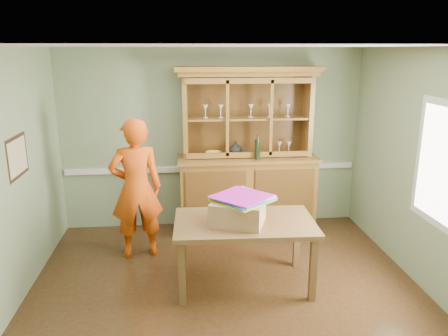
{
  "coord_description": "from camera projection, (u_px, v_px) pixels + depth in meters",
  "views": [
    {
      "loc": [
        -0.48,
        -4.47,
        2.67
      ],
      "look_at": [
        0.02,
        0.4,
        1.33
      ],
      "focal_mm": 35.0,
      "sensor_mm": 36.0,
      "label": 1
    }
  ],
  "objects": [
    {
      "name": "floor",
      "position": [
        226.0,
        288.0,
        5.04
      ],
      "size": [
        4.5,
        4.5,
        0.0
      ],
      "primitive_type": "plane",
      "color": "#452E16",
      "rests_on": "ground"
    },
    {
      "name": "ceiling",
      "position": [
        226.0,
        46.0,
        4.33
      ],
      "size": [
        4.5,
        4.5,
        0.0
      ],
      "primitive_type": "plane",
      "rotation": [
        3.14,
        0.0,
        0.0
      ],
      "color": "white",
      "rests_on": "wall_back"
    },
    {
      "name": "wall_back",
      "position": [
        212.0,
        139.0,
        6.61
      ],
      "size": [
        4.5,
        0.0,
        4.5
      ],
      "primitive_type": "plane",
      "rotation": [
        1.57,
        0.0,
        0.0
      ],
      "color": "gray",
      "rests_on": "floor"
    },
    {
      "name": "wall_left",
      "position": [
        8.0,
        183.0,
        4.47
      ],
      "size": [
        0.0,
        4.0,
        4.0
      ],
      "primitive_type": "plane",
      "rotation": [
        1.57,
        0.0,
        1.57
      ],
      "color": "gray",
      "rests_on": "floor"
    },
    {
      "name": "wall_right",
      "position": [
        425.0,
        171.0,
        4.91
      ],
      "size": [
        0.0,
        4.0,
        4.0
      ],
      "primitive_type": "plane",
      "rotation": [
        1.57,
        0.0,
        -1.57
      ],
      "color": "gray",
      "rests_on": "floor"
    },
    {
      "name": "wall_front",
      "position": [
        260.0,
        265.0,
        2.77
      ],
      "size": [
        4.5,
        0.0,
        4.5
      ],
      "primitive_type": "plane",
      "rotation": [
        -1.57,
        0.0,
        0.0
      ],
      "color": "gray",
      "rests_on": "floor"
    },
    {
      "name": "chair_rail",
      "position": [
        212.0,
        168.0,
        6.7
      ],
      "size": [
        4.41,
        0.05,
        0.08
      ],
      "primitive_type": "cube",
      "color": "silver",
      "rests_on": "wall_back"
    },
    {
      "name": "framed_map",
      "position": [
        18.0,
        157.0,
        4.7
      ],
      "size": [
        0.03,
        0.6,
        0.46
      ],
      "color": "black",
      "rests_on": "wall_left"
    },
    {
      "name": "window_panel",
      "position": [
        440.0,
        165.0,
        4.58
      ],
      "size": [
        0.03,
        0.96,
        1.36
      ],
      "color": "silver",
      "rests_on": "wall_right"
    },
    {
      "name": "china_hutch",
      "position": [
        247.0,
        175.0,
        6.52
      ],
      "size": [
        2.07,
        0.68,
        2.44
      ],
      "color": "brown",
      "rests_on": "floor"
    },
    {
      "name": "dining_table",
      "position": [
        245.0,
        229.0,
        4.96
      ],
      "size": [
        1.62,
        1.01,
        0.79
      ],
      "rotation": [
        0.0,
        0.0,
        -0.04
      ],
      "color": "brown",
      "rests_on": "floor"
    },
    {
      "name": "cardboard_box",
      "position": [
        238.0,
        212.0,
        4.84
      ],
      "size": [
        0.68,
        0.61,
        0.26
      ],
      "primitive_type": "cube",
      "rotation": [
        0.0,
        0.0,
        -0.35
      ],
      "color": "tan",
      "rests_on": "dining_table"
    },
    {
      "name": "kite_stack",
      "position": [
        241.0,
        198.0,
        4.83
      ],
      "size": [
        0.76,
        0.76,
        0.05
      ],
      "rotation": [
        0.0,
        0.0,
        0.71
      ],
      "color": "#B6DD1B",
      "rests_on": "cardboard_box"
    },
    {
      "name": "person",
      "position": [
        136.0,
        189.0,
        5.64
      ],
      "size": [
        0.75,
        0.56,
        1.85
      ],
      "primitive_type": "imported",
      "rotation": [
        0.0,
        0.0,
        3.33
      ],
      "color": "#E8510E",
      "rests_on": "floor"
    }
  ]
}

